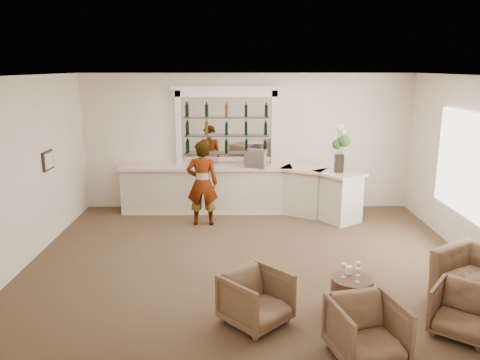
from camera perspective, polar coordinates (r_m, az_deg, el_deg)
name	(u,v)px	position (r m, az deg, el deg)	size (l,w,h in m)	color
ground	(251,263)	(8.56, 1.34, -10.07)	(8.00, 8.00, 0.00)	brown
room_shell	(259,129)	(8.63, 2.37, 6.28)	(8.04, 7.02, 3.32)	beige
bar_counter	(241,190)	(11.20, 0.07, -1.19)	(5.72, 1.80, 1.14)	beige
back_bar_alcove	(226,127)	(11.33, -1.66, 6.49)	(2.64, 0.25, 3.00)	white
cocktail_table	(351,294)	(7.13, 13.42, -13.38)	(0.60, 0.60, 0.50)	brown
sommelier	(202,183)	(10.31, -4.62, -0.40)	(0.69, 0.45, 1.89)	gray
armchair_left	(256,299)	(6.57, 1.98, -14.25)	(0.79, 0.81, 0.74)	brown
armchair_center	(367,331)	(6.06, 15.19, -17.31)	(0.80, 0.82, 0.75)	brown
armchair_right	(463,311)	(6.98, 25.50, -14.24)	(0.71, 0.73, 0.67)	brown
espresso_machine	(256,159)	(10.98, 1.93, 2.62)	(0.46, 0.39, 0.41)	#ACACB1
flower_vase	(340,146)	(10.61, 12.09, 4.13)	(0.28, 0.28, 1.07)	black
wine_glass_bar_left	(198,162)	(11.15, -5.15, 2.23)	(0.07, 0.07, 0.21)	white
wine_glass_bar_right	(234,162)	(11.12, -0.69, 2.24)	(0.07, 0.07, 0.21)	white
wine_glass_tbl_a	(344,271)	(6.97, 12.55, -10.72)	(0.07, 0.07, 0.21)	white
wine_glass_tbl_b	(358,269)	(7.07, 14.22, -10.48)	(0.07, 0.07, 0.21)	white
wine_glass_tbl_c	(358,275)	(6.87, 14.17, -11.21)	(0.07, 0.07, 0.21)	white
napkin_holder	(349,270)	(7.11, 13.13, -10.66)	(0.08, 0.08, 0.12)	white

